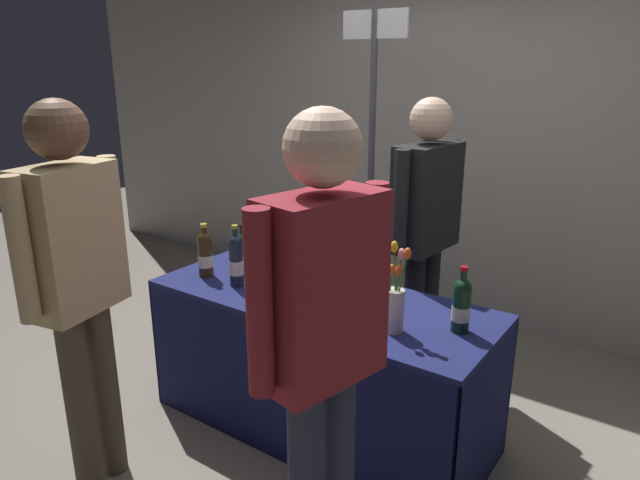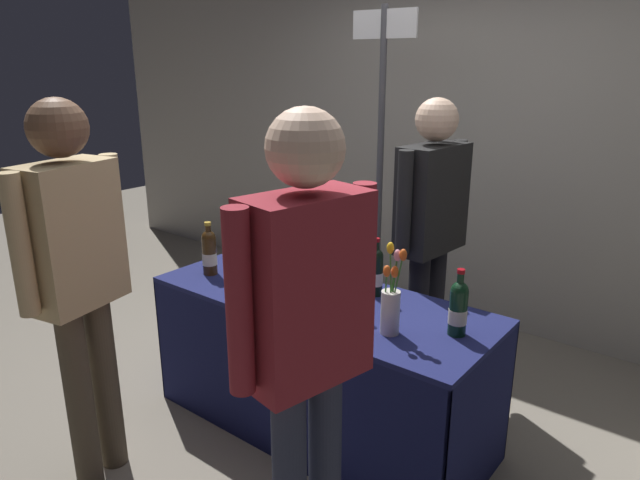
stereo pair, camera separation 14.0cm
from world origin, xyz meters
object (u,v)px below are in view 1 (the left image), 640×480
object	(u,v)px
taster_foreground_right	(322,325)
vendor_presenter	(426,218)
display_bottle_0	(461,304)
booth_signpost	(372,150)
featured_wine_bottle	(243,253)
wine_glass_near_vendor	(325,264)
flower_vase	(395,301)
tasting_table	(320,338)

from	to	relation	value
taster_foreground_right	vendor_presenter	bearing A→B (deg)	24.54
display_bottle_0	taster_foreground_right	world-z (taller)	taster_foreground_right
booth_signpost	vendor_presenter	bearing A→B (deg)	-30.72
featured_wine_bottle	display_bottle_0	xyz separation A→B (m)	(1.25, 0.03, 0.00)
wine_glass_near_vendor	flower_vase	distance (m)	0.64
tasting_table	wine_glass_near_vendor	distance (m)	0.39
wine_glass_near_vendor	display_bottle_0	bearing A→B (deg)	-8.74
wine_glass_near_vendor	booth_signpost	distance (m)	1.06
wine_glass_near_vendor	booth_signpost	world-z (taller)	booth_signpost
display_bottle_0	flower_vase	world-z (taller)	flower_vase
flower_vase	booth_signpost	distance (m)	1.53
tasting_table	taster_foreground_right	size ratio (longest dim) A/B	1.01
featured_wine_bottle	vendor_presenter	bearing A→B (deg)	45.00
flower_vase	vendor_presenter	xyz separation A→B (m)	(-0.28, 0.88, 0.13)
featured_wine_bottle	vendor_presenter	world-z (taller)	vendor_presenter
wine_glass_near_vendor	taster_foreground_right	world-z (taller)	taster_foreground_right
featured_wine_bottle	booth_signpost	world-z (taller)	booth_signpost
tasting_table	flower_vase	size ratio (longest dim) A/B	4.38
tasting_table	flower_vase	xyz separation A→B (m)	(0.49, -0.13, 0.38)
flower_vase	vendor_presenter	size ratio (longest dim) A/B	0.24
tasting_table	wine_glass_near_vendor	xyz separation A→B (m)	(-0.08, 0.16, 0.34)
tasting_table	taster_foreground_right	bearing A→B (deg)	-54.45
booth_signpost	display_bottle_0	bearing A→B (deg)	-44.20
display_bottle_0	vendor_presenter	world-z (taller)	vendor_presenter
tasting_table	display_bottle_0	distance (m)	0.81
display_bottle_0	booth_signpost	size ratio (longest dim) A/B	0.14
wine_glass_near_vendor	vendor_presenter	distance (m)	0.67
featured_wine_bottle	display_bottle_0	distance (m)	1.25
taster_foreground_right	booth_signpost	xyz separation A→B (m)	(-0.92, 1.88, 0.26)
display_bottle_0	flower_vase	xyz separation A→B (m)	(-0.23, -0.17, 0.02)
taster_foreground_right	flower_vase	bearing A→B (deg)	18.48
flower_vase	wine_glass_near_vendor	bearing A→B (deg)	152.87
flower_vase	tasting_table	bearing A→B (deg)	165.39
featured_wine_bottle	wine_glass_near_vendor	world-z (taller)	featured_wine_bottle
display_bottle_0	wine_glass_near_vendor	xyz separation A→B (m)	(-0.80, 0.12, -0.02)
flower_vase	booth_signpost	bearing A→B (deg)	124.67
flower_vase	taster_foreground_right	bearing A→B (deg)	-82.97
flower_vase	vendor_presenter	distance (m)	0.93
wine_glass_near_vendor	flower_vase	bearing A→B (deg)	-27.13
featured_wine_bottle	taster_foreground_right	size ratio (longest dim) A/B	0.17
vendor_presenter	wine_glass_near_vendor	bearing A→B (deg)	-21.38
featured_wine_bottle	display_bottle_0	bearing A→B (deg)	1.31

